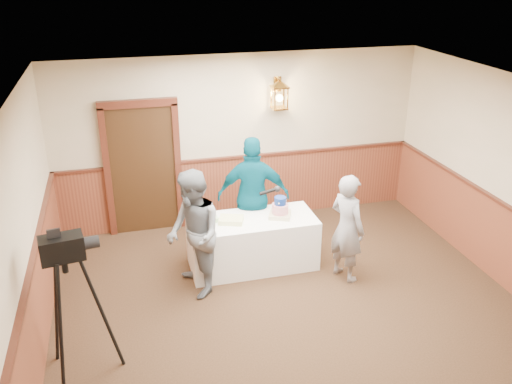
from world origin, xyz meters
TOP-DOWN VIEW (x-y plane):
  - ground at (0.00, 0.00)m, footprint 7.00×7.00m
  - room_shell at (-0.05, 0.45)m, footprint 6.02×7.02m
  - display_table at (-0.21, 1.90)m, footprint 1.80×0.80m
  - tiered_cake at (0.19, 1.87)m, footprint 0.38×0.38m
  - sheet_cake_yellow at (-0.52, 1.88)m, footprint 0.40×0.35m
  - sheet_cake_green at (-0.83, 2.01)m, footprint 0.30×0.25m
  - interviewer at (-1.11, 1.44)m, footprint 1.56×0.93m
  - baker at (0.96, 1.27)m, footprint 0.56×0.66m
  - assistant_p at (-0.08, 2.33)m, footprint 1.14×0.68m
  - tv_camera_rig at (-2.56, 0.15)m, footprint 0.67×0.62m

SIDE VIEW (x-z plane):
  - ground at x=0.00m, z-range 0.00..0.00m
  - display_table at x=-0.21m, z-range 0.00..0.75m
  - tv_camera_rig at x=-2.56m, z-range -0.09..1.61m
  - baker at x=0.96m, z-range 0.00..1.54m
  - sheet_cake_green at x=-0.83m, z-range 0.75..0.81m
  - sheet_cake_yellow at x=-0.52m, z-range 0.75..0.82m
  - interviewer at x=-1.11m, z-range 0.00..1.72m
  - tiered_cake at x=0.19m, z-range 0.72..1.02m
  - assistant_p at x=-0.08m, z-range 0.00..1.81m
  - room_shell at x=-0.05m, z-range 0.12..2.93m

